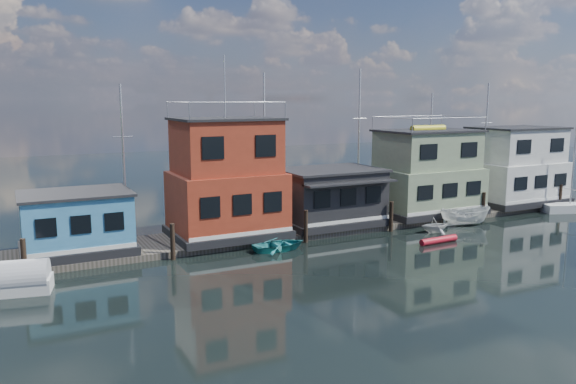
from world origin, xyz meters
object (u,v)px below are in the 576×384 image
tarp_runabout (4,281)px  red_kayak (439,240)px  houseboat_white (515,167)px  day_sailer (570,207)px  houseboat_green (426,174)px  dinghy_white (435,225)px  houseboat_red (226,181)px  motorboat (465,216)px  houseboat_dark (330,196)px  houseboat_blue (77,223)px  dinghy_teal (279,245)px

tarp_runabout → red_kayak: bearing=6.9°
houseboat_white → day_sailer: size_ratio=1.16×
houseboat_green → dinghy_white: 6.12m
houseboat_red → motorboat: houseboat_red is taller
houseboat_dark → red_kayak: (4.28, -6.94, -2.20)m
houseboat_blue → tarp_runabout: 6.51m
houseboat_dark → houseboat_green: houseboat_green is taller
houseboat_dark → houseboat_green: bearing=0.1°
dinghy_teal → houseboat_blue: bearing=70.9°
houseboat_blue → motorboat: size_ratio=1.66×
dinghy_teal → houseboat_white: bearing=-82.7°
day_sailer → dinghy_white: (-15.27, -0.61, 0.15)m
houseboat_dark → tarp_runabout: (-21.50, -4.87, -1.76)m
houseboat_blue → day_sailer: size_ratio=0.89×
tarp_runabout → motorboat: size_ratio=1.19×
dinghy_white → dinghy_teal: bearing=95.1°
houseboat_green → motorboat: size_ratio=2.18×
houseboat_dark → red_kayak: bearing=-58.3°
houseboat_white → tarp_runabout: size_ratio=1.83×
houseboat_dark → tarp_runabout: houseboat_dark is taller
houseboat_dark → dinghy_white: (6.11, -4.48, -1.85)m
houseboat_red → red_kayak: houseboat_red is taller
houseboat_dark → dinghy_white: 7.80m
houseboat_dark → dinghy_teal: size_ratio=2.12×
houseboat_green → tarp_runabout: size_ratio=1.83×
houseboat_red → dinghy_teal: 5.69m
houseboat_green → tarp_runabout: bearing=-170.9°
houseboat_white → red_kayak: (-14.72, -6.96, -3.32)m
motorboat → houseboat_green: bearing=30.2°
houseboat_dark → day_sailer: day_sailer is taller
houseboat_dark → houseboat_white: (19.00, 0.02, 1.12)m
houseboat_white → tarp_runabout: bearing=-173.1°
dinghy_white → tarp_runabout: (-27.61, -0.39, 0.09)m
red_kayak → dinghy_teal: dinghy_teal is taller
tarp_runabout → houseboat_green: bearing=20.6°
houseboat_blue → dinghy_teal: 12.32m
houseboat_blue → red_kayak: houseboat_blue is taller
houseboat_green → houseboat_white: 10.00m
motorboat → houseboat_dark: bearing=89.4°
day_sailer → red_kayak: 17.37m
houseboat_red → tarp_runabout: 14.77m
houseboat_red → tarp_runabout: size_ratio=2.59×
day_sailer → houseboat_white: bearing=140.7°
red_kayak → houseboat_red: bearing=147.6°
tarp_runabout → motorboat: 31.15m
houseboat_red → houseboat_white: 27.01m
houseboat_white → tarp_runabout: (-40.50, -4.89, -2.88)m
houseboat_white → day_sailer: (2.37, -3.89, -3.11)m
houseboat_blue → motorboat: bearing=-8.0°
day_sailer → motorboat: bearing=-161.1°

